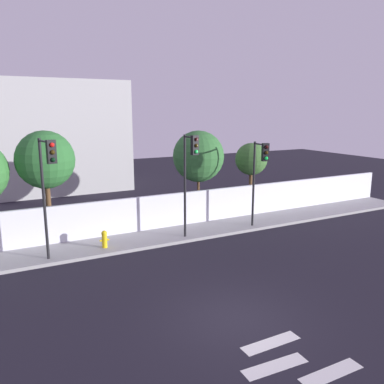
% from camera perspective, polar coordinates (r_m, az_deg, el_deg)
% --- Properties ---
extents(ground_plane, '(80.00, 80.00, 0.00)m').
position_cam_1_polar(ground_plane, '(12.82, 6.24, -17.89)').
color(ground_plane, black).
extents(sidewalk, '(36.00, 2.40, 0.15)m').
position_cam_1_polar(sidewalk, '(19.54, -7.28, -6.96)').
color(sidewalk, '#9B9B9B').
rests_on(sidewalk, ground).
extents(perimeter_wall, '(36.00, 0.18, 1.80)m').
position_cam_1_polar(perimeter_wall, '(20.42, -8.62, -3.31)').
color(perimeter_wall, silver).
rests_on(perimeter_wall, sidewalk).
extents(traffic_light_left, '(0.41, 1.38, 4.58)m').
position_cam_1_polar(traffic_light_left, '(20.52, 9.87, 3.70)').
color(traffic_light_left, black).
rests_on(traffic_light_left, sidewalk).
extents(traffic_light_center, '(0.37, 1.06, 5.06)m').
position_cam_1_polar(traffic_light_center, '(18.53, -0.29, 3.98)').
color(traffic_light_center, black).
rests_on(traffic_light_center, sidewalk).
extents(traffic_light_right, '(0.52, 1.44, 5.10)m').
position_cam_1_polar(traffic_light_right, '(16.44, -20.32, 2.38)').
color(traffic_light_right, black).
rests_on(traffic_light_right, sidewalk).
extents(fire_hydrant, '(0.44, 0.26, 0.81)m').
position_cam_1_polar(fire_hydrant, '(18.45, -12.66, -6.63)').
color(fire_hydrant, gold).
rests_on(fire_hydrant, sidewalk).
extents(roadside_tree_midleft, '(2.76, 2.76, 5.42)m').
position_cam_1_polar(roadside_tree_midleft, '(19.80, -20.61, 4.37)').
color(roadside_tree_midleft, brown).
rests_on(roadside_tree_midleft, ground).
extents(roadside_tree_midright, '(2.93, 2.93, 5.22)m').
position_cam_1_polar(roadside_tree_midright, '(22.36, 0.94, 5.20)').
color(roadside_tree_midright, brown).
rests_on(roadside_tree_midright, ground).
extents(roadside_tree_rightmost, '(1.98, 1.98, 4.38)m').
position_cam_1_polar(roadside_tree_rightmost, '(24.37, 8.64, 4.71)').
color(roadside_tree_rightmost, brown).
rests_on(roadside_tree_rightmost, ground).
extents(low_building_distant, '(12.51, 6.00, 8.58)m').
position_cam_1_polar(low_building_distant, '(32.99, -20.79, 7.54)').
color(low_building_distant, '#B2B2B2').
rests_on(low_building_distant, ground).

